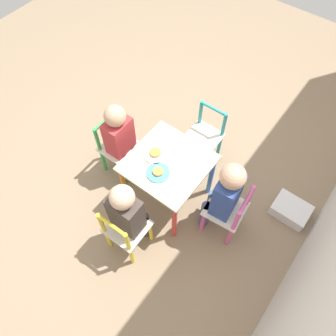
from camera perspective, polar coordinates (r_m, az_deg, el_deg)
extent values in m
plane|color=#8C755B|center=(2.63, 0.00, -4.85)|extent=(6.00, 6.00, 0.00)
cube|color=beige|center=(2.21, 0.00, 0.88)|extent=(0.53, 0.53, 0.02)
cylinder|color=#8E51BC|center=(2.60, -0.97, 3.87)|extent=(0.04, 0.04, 0.47)
cylinder|color=orange|center=(2.42, -7.64, -3.17)|extent=(0.04, 0.04, 0.47)
cylinder|color=#387AD1|center=(2.47, 7.50, -1.39)|extent=(0.04, 0.04, 0.47)
cylinder|color=#DB3D38|center=(2.28, 1.11, -9.32)|extent=(0.04, 0.04, 0.47)
cube|color=silver|center=(2.23, -7.11, -10.13)|extent=(0.27, 0.27, 0.02)
cylinder|color=yellow|center=(2.36, -3.07, -10.96)|extent=(0.03, 0.03, 0.27)
cylinder|color=yellow|center=(2.43, -7.09, -8.16)|extent=(0.03, 0.03, 0.27)
cylinder|color=yellow|center=(2.32, -6.37, -14.88)|extent=(0.03, 0.03, 0.27)
cylinder|color=yellow|center=(2.38, -10.40, -11.88)|extent=(0.03, 0.03, 0.27)
cylinder|color=yellow|center=(2.07, -7.07, -12.69)|extent=(0.03, 0.03, 0.26)
cylinder|color=yellow|center=(2.14, -11.49, -9.40)|extent=(0.03, 0.03, 0.26)
cylinder|color=yellow|center=(1.99, -9.79, -9.82)|extent=(0.03, 0.21, 0.02)
cube|color=silver|center=(2.56, -8.41, 3.61)|extent=(0.26, 0.26, 0.02)
cylinder|color=green|center=(2.60, -7.79, -0.90)|extent=(0.03, 0.03, 0.27)
cylinder|color=green|center=(2.68, -4.85, 2.22)|extent=(0.03, 0.03, 0.27)
cylinder|color=green|center=(2.69, -11.19, 1.41)|extent=(0.03, 0.03, 0.27)
cylinder|color=green|center=(2.77, -8.26, 4.36)|extent=(0.03, 0.03, 0.27)
cylinder|color=green|center=(2.48, -12.20, 4.78)|extent=(0.03, 0.03, 0.26)
cylinder|color=green|center=(2.56, -8.98, 7.87)|extent=(0.03, 0.03, 0.26)
cylinder|color=green|center=(2.43, -10.99, 8.04)|extent=(0.21, 0.03, 0.02)
cube|color=silver|center=(2.30, 9.99, -6.97)|extent=(0.28, 0.28, 0.02)
cylinder|color=#E5599E|center=(2.49, 8.40, -5.37)|extent=(0.03, 0.03, 0.27)
cylinder|color=#E5599E|center=(2.40, 6.08, -9.25)|extent=(0.03, 0.03, 0.27)
cylinder|color=#E5599E|center=(2.48, 12.77, -7.59)|extent=(0.03, 0.03, 0.27)
cylinder|color=#E5599E|center=(2.39, 10.64, -11.60)|extent=(0.03, 0.03, 0.27)
cylinder|color=#E5599E|center=(2.24, 14.04, -4.76)|extent=(0.03, 0.03, 0.26)
cylinder|color=#E5599E|center=(2.15, 11.75, -9.10)|extent=(0.03, 0.03, 0.26)
cylinder|color=#E5599E|center=(2.09, 13.53, -5.52)|extent=(0.21, 0.04, 0.02)
cube|color=silver|center=(2.61, 6.14, 5.35)|extent=(0.26, 0.26, 0.02)
cylinder|color=teal|center=(2.70, 2.75, 3.15)|extent=(0.03, 0.03, 0.27)
cylinder|color=teal|center=(2.64, 6.51, 0.89)|extent=(0.03, 0.03, 0.27)
cylinder|color=teal|center=(2.81, 5.25, 5.97)|extent=(0.03, 0.03, 0.27)
cylinder|color=teal|center=(2.75, 8.91, 3.86)|extent=(0.03, 0.03, 0.27)
cylinder|color=teal|center=(2.61, 5.70, 9.55)|extent=(0.03, 0.03, 0.26)
cylinder|color=teal|center=(2.55, 9.70, 7.34)|extent=(0.03, 0.03, 0.26)
cylinder|color=teal|center=(2.49, 7.99, 10.19)|extent=(0.03, 0.21, 0.02)
cylinder|color=#38383D|center=(2.37, -3.96, -9.89)|extent=(0.07, 0.07, 0.29)
cylinder|color=#38383D|center=(2.40, -5.86, -8.58)|extent=(0.07, 0.07, 0.29)
cube|color=#423833|center=(2.08, -7.26, -7.95)|extent=(0.15, 0.20, 0.33)
sphere|color=#DBB293|center=(1.88, -8.01, -5.08)|extent=(0.15, 0.15, 0.15)
cylinder|color=#38383D|center=(2.60, -6.78, -0.13)|extent=(0.07, 0.07, 0.29)
cylinder|color=#38383D|center=(2.64, -5.39, 1.35)|extent=(0.07, 0.07, 0.29)
cube|color=#B23338|center=(2.43, -8.52, 5.58)|extent=(0.20, 0.14, 0.30)
sphere|color=tan|center=(2.26, -9.22, 8.94)|extent=(0.16, 0.16, 0.16)
cylinder|color=#4C608E|center=(2.46, 7.53, -6.14)|extent=(0.07, 0.07, 0.29)
cylinder|color=#4C608E|center=(2.42, 6.43, -7.97)|extent=(0.07, 0.07, 0.29)
cube|color=#2D478E|center=(2.15, 10.20, -4.71)|extent=(0.21, 0.16, 0.34)
sphere|color=tan|center=(1.95, 11.26, -1.46)|extent=(0.16, 0.16, 0.16)
cylinder|color=#4C9EE0|center=(2.16, -1.74, -0.83)|extent=(0.16, 0.16, 0.01)
cylinder|color=#D6843D|center=(2.14, -1.75, -0.63)|extent=(0.07, 0.07, 0.02)
cylinder|color=white|center=(2.24, -2.21, 2.49)|extent=(0.17, 0.17, 0.01)
cylinder|color=#D6843D|center=(2.23, -2.22, 2.70)|extent=(0.08, 0.08, 0.02)
cube|color=silver|center=(2.69, 20.57, -6.85)|extent=(0.21, 0.27, 0.10)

